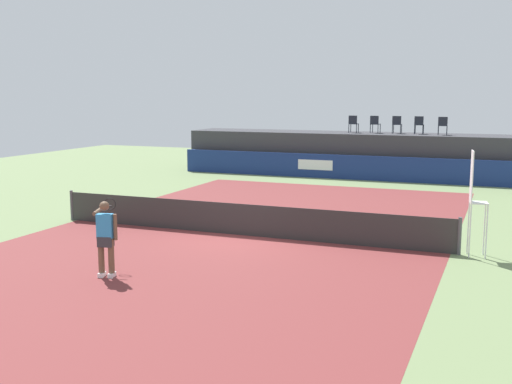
% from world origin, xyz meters
% --- Properties ---
extents(ground_plane, '(48.00, 48.00, 0.00)m').
position_xyz_m(ground_plane, '(0.00, 3.00, 0.00)').
color(ground_plane, '#6B7F51').
extents(court_inner, '(12.00, 22.00, 0.00)m').
position_xyz_m(court_inner, '(0.00, 0.00, 0.00)').
color(court_inner, maroon).
rests_on(court_inner, ground).
extents(sponsor_wall, '(18.00, 0.22, 1.20)m').
position_xyz_m(sponsor_wall, '(-0.01, 13.50, 0.60)').
color(sponsor_wall, navy).
rests_on(sponsor_wall, ground).
extents(spectator_platform, '(18.00, 2.80, 2.20)m').
position_xyz_m(spectator_platform, '(0.00, 15.30, 1.10)').
color(spectator_platform, '#38383D').
rests_on(spectator_platform, ground).
extents(spectator_chair_far_left, '(0.45, 0.45, 0.89)m').
position_xyz_m(spectator_chair_far_left, '(-0.28, 15.30, 2.69)').
color(spectator_chair_far_left, '#1E232D').
rests_on(spectator_chair_far_left, spectator_platform).
extents(spectator_chair_left, '(0.48, 0.48, 0.89)m').
position_xyz_m(spectator_chair_left, '(0.82, 15.40, 2.69)').
color(spectator_chair_left, '#1E232D').
rests_on(spectator_chair_left, spectator_platform).
extents(spectator_chair_center, '(0.45, 0.45, 0.89)m').
position_xyz_m(spectator_chair_center, '(1.92, 15.47, 2.69)').
color(spectator_chair_center, '#1E232D').
rests_on(spectator_chair_center, spectator_platform).
extents(spectator_chair_right, '(0.46, 0.46, 0.89)m').
position_xyz_m(spectator_chair_right, '(3.02, 15.45, 2.69)').
color(spectator_chair_right, '#1E232D').
rests_on(spectator_chair_right, spectator_platform).
extents(spectator_chair_far_right, '(0.47, 0.47, 0.89)m').
position_xyz_m(spectator_chair_far_right, '(4.20, 15.10, 2.69)').
color(spectator_chair_far_right, '#1E232D').
rests_on(spectator_chair_far_right, spectator_platform).
extents(umpire_chair, '(0.51, 0.51, 2.76)m').
position_xyz_m(umpire_chair, '(6.52, -0.02, 1.59)').
color(umpire_chair, white).
rests_on(umpire_chair, ground).
extents(tennis_net, '(12.40, 0.02, 0.95)m').
position_xyz_m(tennis_net, '(0.00, 0.00, 0.47)').
color(tennis_net, '#2D2D2D').
rests_on(tennis_net, ground).
extents(net_post_near, '(0.10, 0.10, 1.00)m').
position_xyz_m(net_post_near, '(-6.20, 0.00, 0.50)').
color(net_post_near, '#4C4C51').
rests_on(net_post_near, ground).
extents(net_post_far, '(0.10, 0.10, 1.00)m').
position_xyz_m(net_post_far, '(6.20, 0.00, 0.50)').
color(net_post_far, '#4C4C51').
rests_on(net_post_far, ground).
extents(tennis_player, '(0.90, 1.11, 1.77)m').
position_xyz_m(tennis_player, '(-1.20, -5.13, 0.96)').
color(tennis_player, white).
rests_on(tennis_player, court_inner).
extents(tennis_ball, '(0.07, 0.07, 0.07)m').
position_xyz_m(tennis_ball, '(-1.37, 0.67, 0.04)').
color(tennis_ball, '#D8EA33').
rests_on(tennis_ball, court_inner).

